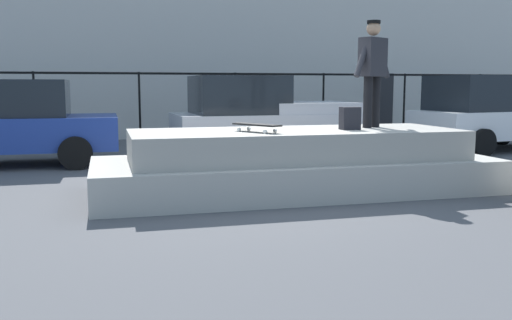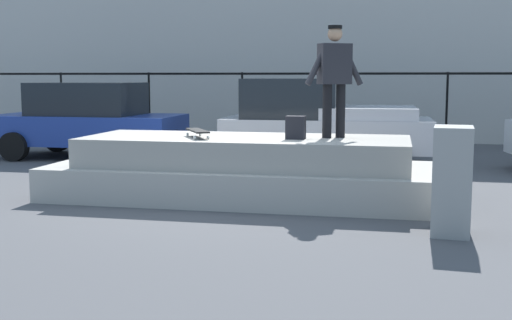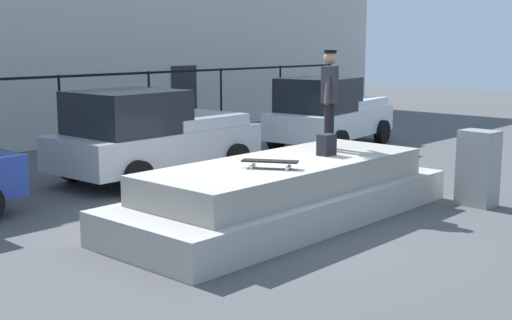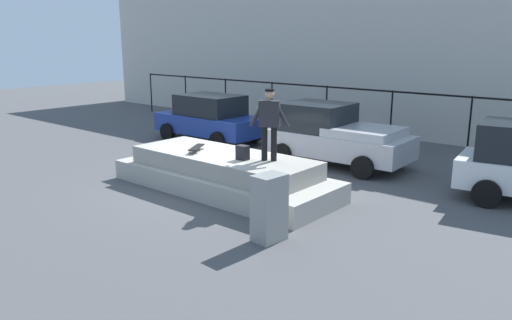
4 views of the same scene
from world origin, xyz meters
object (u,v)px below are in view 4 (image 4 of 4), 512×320
(skateboarder, at_px, (269,120))
(skateboard, at_px, (197,147))
(car_silver_pickup_mid, at_px, (334,135))
(car_blue_sedan_near, at_px, (210,118))
(backpack, at_px, (243,153))
(utility_box, at_px, (269,208))

(skateboarder, bearing_deg, skateboard, -167.90)
(skateboard, distance_m, car_silver_pickup_mid, 4.55)
(skateboard, height_order, car_silver_pickup_mid, car_silver_pickup_mid)
(car_blue_sedan_near, bearing_deg, car_silver_pickup_mid, -0.64)
(backpack, relative_size, car_silver_pickup_mid, 0.08)
(skateboarder, distance_m, utility_box, 2.81)
(car_blue_sedan_near, distance_m, car_silver_pickup_mid, 5.32)
(skateboarder, relative_size, skateboard, 2.06)
(skateboard, bearing_deg, skateboarder, 12.10)
(skateboarder, bearing_deg, car_blue_sedan_near, 146.40)
(skateboard, relative_size, car_blue_sedan_near, 0.19)
(utility_box, bearing_deg, car_silver_pickup_mid, 115.33)
(skateboarder, xyz_separation_m, utility_box, (1.58, -1.95, -1.26))
(utility_box, bearing_deg, skateboard, 161.51)
(skateboard, height_order, backpack, backpack)
(backpack, height_order, utility_box, same)
(skateboard, bearing_deg, utility_box, -23.00)
(skateboard, bearing_deg, car_blue_sedan_near, 132.07)
(skateboarder, xyz_separation_m, skateboard, (-2.00, -0.43, -0.87))
(skateboard, relative_size, backpack, 2.37)
(car_silver_pickup_mid, bearing_deg, skateboard, -107.32)
(skateboarder, distance_m, backpack, 1.01)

